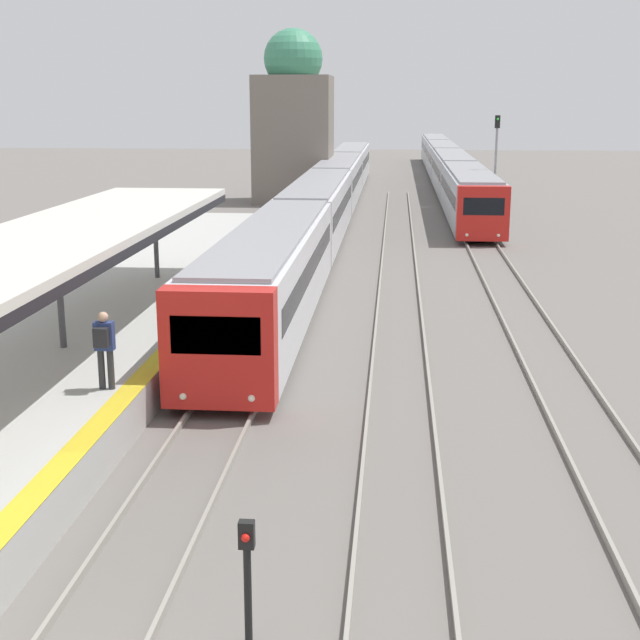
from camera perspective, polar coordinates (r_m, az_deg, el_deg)
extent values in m
cube|color=beige|center=(22.22, -16.55, 5.13)|extent=(4.00, 22.07, 0.20)
cube|color=black|center=(21.62, -11.65, 4.60)|extent=(0.08, 22.07, 0.24)
cylinder|color=#47474C|center=(22.47, -16.31, 1.56)|extent=(0.16, 0.16, 2.63)
cylinder|color=#47474C|center=(30.73, -10.47, 5.09)|extent=(0.16, 0.16, 2.63)
cylinder|color=#2D2D33|center=(19.21, -13.81, -3.08)|extent=(0.14, 0.14, 0.85)
cylinder|color=#2D2D33|center=(19.15, -13.24, -3.10)|extent=(0.14, 0.14, 0.85)
cube|color=navy|center=(18.99, -13.65, -1.00)|extent=(0.40, 0.22, 0.60)
sphere|color=tan|center=(18.89, -13.72, 0.19)|extent=(0.22, 0.22, 0.22)
cube|color=#232328|center=(18.80, -13.84, -1.09)|extent=(0.30, 0.18, 0.40)
cube|color=red|center=(19.43, -6.49, -1.78)|extent=(2.50, 0.70, 2.63)
cube|color=black|center=(19.02, -6.71, -0.98)|extent=(1.95, 0.04, 0.84)
sphere|color=#EFEACC|center=(19.57, -8.76, -4.85)|extent=(0.16, 0.16, 0.16)
sphere|color=#EFEACC|center=(19.28, -4.41, -5.01)|extent=(0.16, 0.16, 0.16)
cube|color=silver|center=(27.45, -3.12, 2.92)|extent=(2.50, 16.01, 2.63)
cube|color=gray|center=(27.23, -3.15, 5.76)|extent=(2.20, 15.69, 0.12)
cube|color=black|center=(27.40, -3.12, 3.51)|extent=(2.52, 14.73, 0.68)
cylinder|color=black|center=(22.95, -7.49, -2.56)|extent=(0.12, 0.70, 0.70)
cylinder|color=black|center=(22.60, -2.21, -2.71)|extent=(0.12, 0.70, 0.70)
cylinder|color=black|center=(32.89, -3.68, 2.56)|extent=(0.12, 0.70, 0.70)
cylinder|color=black|center=(32.65, 0.01, 2.50)|extent=(0.12, 0.70, 0.70)
cube|color=silver|center=(43.53, -0.15, 7.02)|extent=(2.50, 16.01, 2.63)
cube|color=gray|center=(43.38, -0.15, 8.82)|extent=(2.20, 15.69, 0.12)
cube|color=black|center=(43.49, -0.15, 7.40)|extent=(2.52, 14.73, 0.68)
cylinder|color=black|center=(38.69, -2.39, 4.29)|extent=(0.12, 0.70, 0.70)
cylinder|color=black|center=(38.49, 0.76, 4.25)|extent=(0.12, 0.70, 0.70)
cylinder|color=black|center=(48.92, -0.86, 6.33)|extent=(0.12, 0.70, 0.70)
cylinder|color=black|center=(48.76, 1.64, 6.30)|extent=(0.12, 0.70, 0.70)
cube|color=silver|center=(59.76, 1.23, 8.90)|extent=(2.50, 16.01, 2.63)
cube|color=gray|center=(59.65, 1.24, 10.21)|extent=(2.20, 15.69, 0.12)
cube|color=black|center=(59.73, 1.23, 9.17)|extent=(2.52, 14.73, 0.68)
cylinder|color=black|center=(54.80, -0.24, 7.15)|extent=(0.12, 0.70, 0.70)
cylinder|color=black|center=(54.66, 1.99, 7.12)|extent=(0.12, 0.70, 0.70)
cylinder|color=black|center=(65.11, 0.58, 8.22)|extent=(0.12, 0.70, 0.70)
cylinder|color=black|center=(64.99, 2.46, 8.20)|extent=(0.12, 0.70, 0.70)
cube|color=silver|center=(76.04, 2.02, 9.97)|extent=(2.50, 16.01, 2.63)
cube|color=gray|center=(75.96, 2.03, 11.00)|extent=(2.20, 15.69, 0.12)
cube|color=black|center=(76.02, 2.03, 10.19)|extent=(2.52, 14.73, 0.68)
cylinder|color=black|center=(71.02, 0.94, 8.70)|extent=(0.12, 0.70, 0.70)
cylinder|color=black|center=(70.91, 2.67, 8.68)|extent=(0.12, 0.70, 0.70)
cylinder|color=black|center=(81.37, 1.45, 9.36)|extent=(0.12, 0.70, 0.70)
cylinder|color=black|center=(81.27, 2.96, 9.34)|extent=(0.12, 0.70, 0.70)
cube|color=red|center=(43.30, 10.38, 6.73)|extent=(2.47, 0.70, 2.59)
cube|color=black|center=(42.93, 10.44, 7.16)|extent=(1.93, 0.04, 0.83)
sphere|color=#EFEACC|center=(43.03, 9.38, 5.39)|extent=(0.16, 0.16, 0.16)
sphere|color=#EFEACC|center=(43.17, 11.35, 5.34)|extent=(0.16, 0.16, 0.16)
cube|color=#A8ADB7|center=(51.37, 9.54, 7.87)|extent=(2.47, 15.61, 2.59)
cube|color=gray|center=(51.25, 9.60, 9.37)|extent=(2.18, 15.29, 0.12)
cube|color=black|center=(51.34, 9.55, 8.18)|extent=(2.49, 14.36, 0.67)
cylinder|color=black|center=(46.42, 8.67, 5.76)|extent=(0.12, 0.70, 0.70)
cylinder|color=black|center=(46.61, 11.26, 5.68)|extent=(0.12, 0.70, 0.70)
cylinder|color=black|center=(56.46, 8.02, 7.21)|extent=(0.12, 0.70, 0.70)
cylinder|color=black|center=(56.62, 10.16, 7.15)|extent=(0.12, 0.70, 0.70)
cube|color=#A8ADB7|center=(67.22, 8.48, 9.29)|extent=(2.47, 15.61, 2.59)
cube|color=gray|center=(67.13, 8.52, 10.44)|extent=(2.18, 15.29, 0.12)
cube|color=black|center=(67.20, 8.49, 9.53)|extent=(2.49, 14.36, 0.67)
cylinder|color=black|center=(62.23, 7.74, 7.83)|extent=(0.12, 0.70, 0.70)
cylinder|color=black|center=(62.37, 9.69, 7.78)|extent=(0.12, 0.70, 0.70)
cylinder|color=black|center=(72.32, 7.36, 8.68)|extent=(0.12, 0.70, 0.70)
cylinder|color=black|center=(72.44, 9.04, 8.63)|extent=(0.12, 0.70, 0.70)
cube|color=#A8ADB7|center=(83.12, 7.82, 10.17)|extent=(2.47, 15.61, 2.59)
cube|color=gray|center=(83.04, 7.85, 11.10)|extent=(2.18, 15.29, 0.12)
cube|color=black|center=(83.10, 7.82, 10.37)|extent=(2.49, 14.36, 0.67)
cylinder|color=black|center=(78.10, 7.19, 9.07)|extent=(0.12, 0.70, 0.70)
cylinder|color=black|center=(78.21, 8.75, 9.02)|extent=(0.12, 0.70, 0.70)
cylinder|color=black|center=(88.21, 6.94, 9.62)|extent=(0.12, 0.70, 0.70)
cylinder|color=black|center=(88.31, 8.32, 9.58)|extent=(0.12, 0.70, 0.70)
cube|color=#A8ADB7|center=(99.03, 7.36, 10.77)|extent=(2.47, 15.61, 2.59)
cube|color=gray|center=(98.97, 7.39, 11.55)|extent=(2.18, 15.29, 0.12)
cube|color=black|center=(99.01, 7.37, 10.93)|extent=(2.49, 14.36, 0.67)
cylinder|color=black|center=(94.00, 6.82, 9.88)|extent=(0.12, 0.70, 0.70)
cylinder|color=black|center=(94.10, 8.12, 9.85)|extent=(0.12, 0.70, 0.70)
cylinder|color=black|center=(104.12, 6.64, 10.27)|extent=(0.12, 0.70, 0.70)
cylinder|color=black|center=(104.20, 7.82, 10.24)|extent=(0.12, 0.70, 0.70)
cylinder|color=black|center=(11.89, -4.63, -17.19)|extent=(0.10, 0.10, 1.36)
cube|color=black|center=(11.47, -4.72, -13.52)|extent=(0.20, 0.14, 0.36)
sphere|color=red|center=(11.39, -4.80, -13.73)|extent=(0.11, 0.11, 0.11)
cylinder|color=gray|center=(52.11, 11.15, 9.45)|extent=(0.14, 0.14, 5.97)
cube|color=black|center=(51.99, 11.29, 12.34)|extent=(0.28, 0.20, 0.70)
sphere|color=green|center=(51.86, 11.31, 12.49)|extent=(0.14, 0.14, 0.14)
cube|color=slate|center=(61.46, -1.69, 11.47)|extent=(5.10, 5.10, 8.37)
sphere|color=#3D8966|center=(61.46, -1.73, 16.38)|extent=(3.92, 3.92, 3.92)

